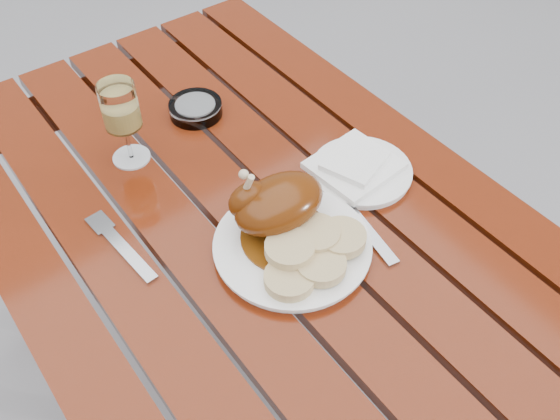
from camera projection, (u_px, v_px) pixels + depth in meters
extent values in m
plane|color=slate|center=(253.00, 401.00, 1.63)|extent=(60.00, 60.00, 0.00)
cube|color=maroon|center=(248.00, 323.00, 1.35)|extent=(0.80, 1.20, 0.75)
cylinder|color=white|center=(292.00, 246.00, 1.00)|extent=(0.34, 0.34, 0.02)
cylinder|color=#5D2F0A|center=(287.00, 237.00, 1.00)|extent=(0.15, 0.15, 0.00)
ellipsoid|color=#632B07|center=(279.00, 203.00, 1.00)|extent=(0.16, 0.11, 0.08)
ellipsoid|color=#632B07|center=(250.00, 200.00, 0.99)|extent=(0.07, 0.05, 0.06)
cylinder|color=#C6B28C|center=(245.00, 192.00, 0.97)|extent=(0.02, 0.04, 0.08)
cylinder|color=tan|center=(289.00, 279.00, 0.94)|extent=(0.08, 0.08, 0.02)
cylinder|color=tan|center=(321.00, 265.00, 0.95)|extent=(0.08, 0.08, 0.02)
cylinder|color=tan|center=(342.00, 237.00, 0.98)|extent=(0.08, 0.08, 0.02)
cylinder|color=tan|center=(316.00, 234.00, 0.98)|extent=(0.08, 0.08, 0.02)
cylinder|color=tan|center=(290.00, 248.00, 0.96)|extent=(0.08, 0.08, 0.02)
cylinder|color=#D9BE62|center=(124.00, 124.00, 1.10)|extent=(0.07, 0.07, 0.16)
cylinder|color=white|center=(361.00, 172.00, 1.12)|extent=(0.19, 0.19, 0.01)
cube|color=white|center=(354.00, 166.00, 1.11)|extent=(0.15, 0.14, 0.01)
cylinder|color=#B2B7BC|center=(196.00, 109.00, 1.24)|extent=(0.12, 0.12, 0.03)
cube|color=gray|center=(124.00, 249.00, 1.01)|extent=(0.03, 0.17, 0.01)
cube|color=gray|center=(358.00, 219.00, 1.05)|extent=(0.06, 0.22, 0.01)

